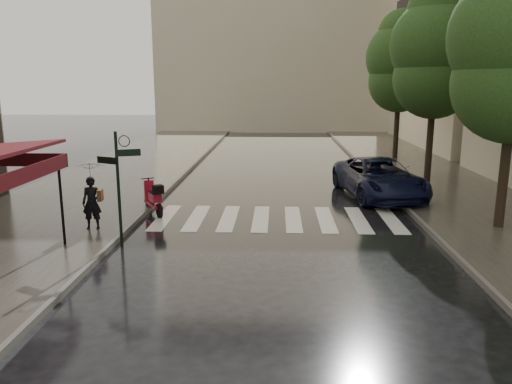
{
  "coord_description": "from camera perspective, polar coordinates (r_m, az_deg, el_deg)",
  "views": [
    {
      "loc": [
        2.97,
        -9.66,
        4.3
      ],
      "look_at": [
        2.39,
        3.64,
        1.4
      ],
      "focal_mm": 35.0,
      "sensor_mm": 36.0,
      "label": 1
    }
  ],
  "objects": [
    {
      "name": "curb_near",
      "position": [
        22.5,
        -8.9,
        1.32
      ],
      "size": [
        0.12,
        60.0,
        0.16
      ],
      "primitive_type": "cube",
      "color": "#595651",
      "rests_on": "ground"
    },
    {
      "name": "haussmann_far",
      "position": [
        38.46,
        24.4,
        18.65
      ],
      "size": [
        8.0,
        16.0,
        18.5
      ],
      "primitive_type": "cube",
      "color": "#BEB391",
      "rests_on": "ground"
    },
    {
      "name": "crosswalk",
      "position": [
        16.23,
        2.41,
        -3.05
      ],
      "size": [
        7.85,
        3.2,
        0.01
      ],
      "color": "silver",
      "rests_on": "ground"
    },
    {
      "name": "scooter",
      "position": [
        17.04,
        -11.6,
        -0.76
      ],
      "size": [
        1.01,
        1.53,
        1.13
      ],
      "rotation": [
        0.0,
        0.0,
        0.53
      ],
      "color": "black",
      "rests_on": "ground"
    },
    {
      "name": "backdrop_building",
      "position": [
        48.0,
        2.63,
        19.1
      ],
      "size": [
        22.0,
        6.0,
        20.0
      ],
      "primitive_type": "cube",
      "color": "#BEB391",
      "rests_on": "ground"
    },
    {
      "name": "pedestrian_with_umbrella",
      "position": [
        15.15,
        -18.43,
        1.82
      ],
      "size": [
        1.0,
        1.01,
        2.39
      ],
      "rotation": [
        0.0,
        0.0,
        0.09
      ],
      "color": "black",
      "rests_on": "sidewalk_near"
    },
    {
      "name": "sidewalk_near",
      "position": [
        23.3,
        -16.28,
        1.31
      ],
      "size": [
        6.0,
        60.0,
        0.12
      ],
      "primitive_type": "cube",
      "color": "#38332D",
      "rests_on": "ground"
    },
    {
      "name": "curb_far",
      "position": [
        22.52,
        13.91,
        1.11
      ],
      "size": [
        0.12,
        60.0,
        0.16
      ],
      "primitive_type": "cube",
      "color": "#595651",
      "rests_on": "ground"
    },
    {
      "name": "tree_far",
      "position": [
        29.46,
        16.18,
        14.07
      ],
      "size": [
        3.8,
        3.8,
        8.16
      ],
      "color": "black",
      "rests_on": "sidewalk_far"
    },
    {
      "name": "ground",
      "position": [
        10.98,
        -13.68,
        -11.13
      ],
      "size": [
        120.0,
        120.0,
        0.0
      ],
      "primitive_type": "plane",
      "color": "black",
      "rests_on": "ground"
    },
    {
      "name": "parked_car",
      "position": [
        19.78,
        13.89,
        1.57
      ],
      "size": [
        3.28,
        5.67,
        1.49
      ],
      "primitive_type": "imported",
      "rotation": [
        0.0,
        0.0,
        0.16
      ],
      "color": "black",
      "rests_on": "ground"
    },
    {
      "name": "tree_mid",
      "position": [
        22.66,
        19.92,
        14.86
      ],
      "size": [
        3.8,
        3.8,
        8.34
      ],
      "color": "black",
      "rests_on": "sidewalk_far"
    },
    {
      "name": "sidewalk_far",
      "position": [
        23.24,
        20.69,
        0.98
      ],
      "size": [
        5.5,
        60.0,
        0.12
      ],
      "primitive_type": "cube",
      "color": "#38332D",
      "rests_on": "ground"
    },
    {
      "name": "signpost",
      "position": [
        13.55,
        -15.46,
        1.35
      ],
      "size": [
        1.17,
        0.29,
        3.1
      ],
      "color": "black",
      "rests_on": "ground"
    }
  ]
}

